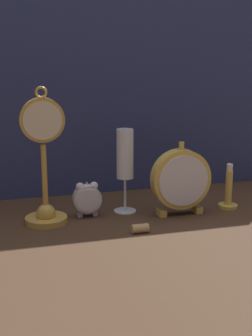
# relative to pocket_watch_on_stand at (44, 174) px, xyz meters

# --- Properties ---
(ground_plane) EXTENTS (4.00, 4.00, 0.00)m
(ground_plane) POSITION_rel_pocket_watch_on_stand_xyz_m (0.21, -0.09, -0.13)
(ground_plane) COLOR #422D1E
(fabric_backdrop_drape) EXTENTS (1.50, 0.01, 0.74)m
(fabric_backdrop_drape) POSITION_rel_pocket_watch_on_stand_xyz_m (0.21, 0.24, 0.24)
(fabric_backdrop_drape) COLOR navy
(fabric_backdrop_drape) RESTS_ON ground_plane
(pocket_watch_on_stand) EXTENTS (0.11, 0.11, 0.35)m
(pocket_watch_on_stand) POSITION_rel_pocket_watch_on_stand_xyz_m (0.00, 0.00, 0.00)
(pocket_watch_on_stand) COLOR gold
(pocket_watch_on_stand) RESTS_ON ground_plane
(alarm_clock_twin_bell) EXTENTS (0.08, 0.03, 0.10)m
(alarm_clock_twin_bell) POSITION_rel_pocket_watch_on_stand_xyz_m (0.11, 0.02, -0.08)
(alarm_clock_twin_bell) COLOR silver
(alarm_clock_twin_bell) RESTS_ON ground_plane
(mantel_clock_silver) EXTENTS (0.16, 0.04, 0.20)m
(mantel_clock_silver) POSITION_rel_pocket_watch_on_stand_xyz_m (0.36, -0.03, -0.03)
(mantel_clock_silver) COLOR gold
(mantel_clock_silver) RESTS_ON ground_plane
(champagne_flute) EXTENTS (0.06, 0.06, 0.23)m
(champagne_flute) POSITION_rel_pocket_watch_on_stand_xyz_m (0.22, 0.03, 0.02)
(champagne_flute) COLOR silver
(champagne_flute) RESTS_ON ground_plane
(brass_candlestick) EXTENTS (0.06, 0.06, 0.13)m
(brass_candlestick) POSITION_rel_pocket_watch_on_stand_xyz_m (0.51, -0.02, -0.09)
(brass_candlestick) COLOR gold
(brass_candlestick) RESTS_ON ground_plane
(wine_cork) EXTENTS (0.04, 0.02, 0.02)m
(wine_cork) POSITION_rel_pocket_watch_on_stand_xyz_m (0.21, -0.13, -0.12)
(wine_cork) COLOR tan
(wine_cork) RESTS_ON ground_plane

